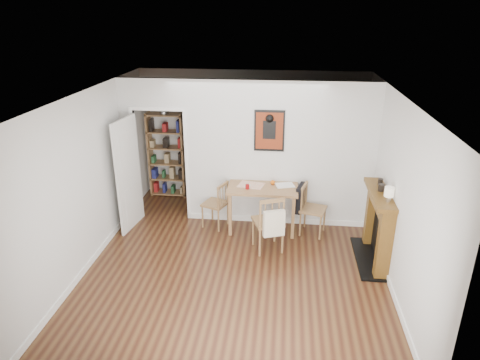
# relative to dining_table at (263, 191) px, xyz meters

# --- Properties ---
(ground) EXTENTS (5.20, 5.20, 0.00)m
(ground) POSITION_rel_dining_table_xyz_m (-0.32, -1.10, -0.72)
(ground) COLOR #50331A
(ground) RESTS_ON ground
(room_shell) EXTENTS (5.20, 5.20, 5.20)m
(room_shell) POSITION_rel_dining_table_xyz_m (-0.22, 0.24, 0.57)
(room_shell) COLOR silver
(room_shell) RESTS_ON ground
(dining_table) EXTENTS (1.21, 0.77, 0.82)m
(dining_table) POSITION_rel_dining_table_xyz_m (0.00, 0.00, 0.00)
(dining_table) COLOR brown
(dining_table) RESTS_ON ground
(chair_left) EXTENTS (0.56, 0.56, 0.86)m
(chair_left) POSITION_rel_dining_table_xyz_m (-0.85, -0.01, -0.29)
(chair_left) COLOR #977546
(chair_left) RESTS_ON ground
(chair_right) EXTENTS (0.61, 0.56, 0.91)m
(chair_right) POSITION_rel_dining_table_xyz_m (0.86, -0.09, -0.25)
(chair_right) COLOR #977546
(chair_right) RESTS_ON ground
(chair_front) EXTENTS (0.63, 0.67, 0.98)m
(chair_front) POSITION_rel_dining_table_xyz_m (0.13, -0.72, -0.23)
(chair_front) COLOR #977546
(chair_front) RESTS_ON ground
(bookshelf) EXTENTS (0.74, 0.30, 1.77)m
(bookshelf) POSITION_rel_dining_table_xyz_m (-2.06, 1.30, 0.15)
(bookshelf) COLOR brown
(bookshelf) RESTS_ON ground
(fireplace) EXTENTS (0.45, 1.25, 1.16)m
(fireplace) POSITION_rel_dining_table_xyz_m (1.83, -0.85, -0.11)
(fireplace) COLOR brown
(fireplace) RESTS_ON ground
(red_glass) EXTENTS (0.07, 0.07, 0.09)m
(red_glass) POSITION_rel_dining_table_xyz_m (-0.26, -0.16, 0.14)
(red_glass) COLOR maroon
(red_glass) RESTS_ON dining_table
(orange_fruit) EXTENTS (0.08, 0.08, 0.08)m
(orange_fruit) POSITION_rel_dining_table_xyz_m (0.16, 0.08, 0.14)
(orange_fruit) COLOR #DF5E0B
(orange_fruit) RESTS_ON dining_table
(placemat) EXTENTS (0.49, 0.40, 0.00)m
(placemat) POSITION_rel_dining_table_xyz_m (-0.21, 0.01, 0.10)
(placemat) COLOR beige
(placemat) RESTS_ON dining_table
(notebook) EXTENTS (0.36, 0.31, 0.02)m
(notebook) POSITION_rel_dining_table_xyz_m (0.38, 0.05, 0.11)
(notebook) COLOR white
(notebook) RESTS_ON dining_table
(mantel_lamp) EXTENTS (0.14, 0.14, 0.22)m
(mantel_lamp) POSITION_rel_dining_table_xyz_m (1.84, -1.17, 0.57)
(mantel_lamp) COLOR silver
(mantel_lamp) RESTS_ON fireplace
(ceramic_jar_a) EXTENTS (0.09, 0.09, 0.11)m
(ceramic_jar_a) POSITION_rel_dining_table_xyz_m (1.81, -0.80, 0.49)
(ceramic_jar_a) COLOR black
(ceramic_jar_a) RESTS_ON fireplace
(ceramic_jar_b) EXTENTS (0.08, 0.08, 0.10)m
(ceramic_jar_b) POSITION_rel_dining_table_xyz_m (1.84, -0.54, 0.48)
(ceramic_jar_b) COLOR black
(ceramic_jar_b) RESTS_ON fireplace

